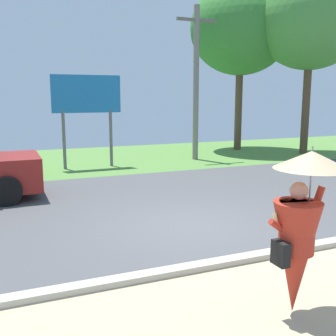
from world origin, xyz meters
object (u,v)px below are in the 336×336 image
monk_pedestrian (299,231)px  roadside_billboard (87,101)px  tree_left_far (241,29)px  utility_pole (196,80)px  tree_center_back (311,20)px

monk_pedestrian → roadside_billboard: roadside_billboard is taller
tree_left_far → utility_pole: bearing=-148.9°
utility_pole → roadside_billboard: size_ratio=1.83×
utility_pole → tree_center_back: (5.58, -0.42, 2.74)m
tree_left_far → roadside_billboard: bearing=-163.9°
utility_pole → tree_center_back: size_ratio=0.76×
utility_pole → roadside_billboard: utility_pole is taller
roadside_billboard → monk_pedestrian: bearing=-88.8°
monk_pedestrian → tree_center_back: 16.07m
utility_pole → tree_left_far: bearing=31.1°
monk_pedestrian → tree_center_back: (10.07, 11.47, 5.05)m
roadside_billboard → tree_left_far: (8.19, 2.37, 3.43)m
monk_pedestrian → utility_pole: (4.48, 11.88, 2.31)m
monk_pedestrian → tree_left_far: bearing=60.6°
tree_left_far → tree_center_back: (2.11, -2.51, 0.14)m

